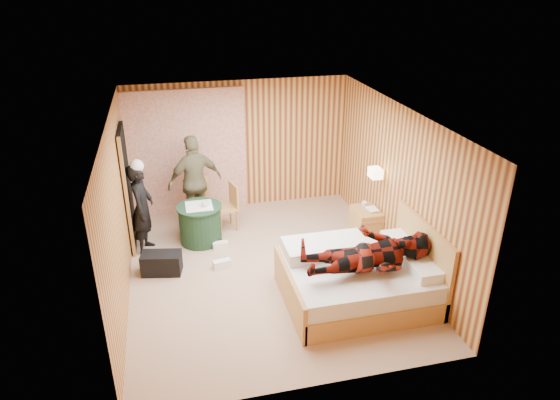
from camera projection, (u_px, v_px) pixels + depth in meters
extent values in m
cube|color=tan|center=(267.00, 270.00, 7.89)|extent=(4.20, 5.00, 0.01)
cube|color=silver|center=(265.00, 115.00, 6.84)|extent=(4.20, 5.00, 0.01)
cube|color=#E7B058|center=(239.00, 146.00, 9.57)|extent=(4.20, 0.02, 2.50)
cube|color=#E7B058|center=(118.00, 212.00, 6.92)|extent=(0.02, 5.00, 2.50)
cube|color=#E7B058|center=(397.00, 185.00, 7.80)|extent=(0.02, 5.00, 2.50)
cube|color=beige|center=(187.00, 153.00, 9.32)|extent=(2.20, 0.08, 2.40)
cube|color=black|center=(128.00, 188.00, 8.26)|extent=(0.06, 0.90, 2.05)
cylinder|color=gold|center=(380.00, 172.00, 8.16)|extent=(0.18, 0.04, 0.04)
cube|color=beige|center=(375.00, 173.00, 8.14)|extent=(0.18, 0.24, 0.16)
cube|color=tan|center=(357.00, 290.00, 7.14)|extent=(2.01, 1.61, 0.30)
cube|color=silver|center=(359.00, 273.00, 7.02)|extent=(1.95, 1.55, 0.25)
cube|color=tan|center=(289.00, 292.00, 6.87)|extent=(0.06, 1.61, 0.56)
cube|color=tan|center=(422.00, 257.00, 7.17)|extent=(0.06, 1.61, 1.11)
cube|color=white|center=(424.00, 269.00, 6.76)|extent=(0.38, 0.55, 0.14)
cube|color=white|center=(399.00, 242.00, 7.44)|extent=(0.38, 0.55, 0.14)
cube|color=silver|center=(325.00, 247.00, 7.26)|extent=(1.21, 0.60, 0.18)
cube|color=tan|center=(366.00, 225.00, 8.68)|extent=(0.42, 0.57, 0.57)
cube|color=tan|center=(366.00, 215.00, 8.60)|extent=(0.44, 0.59, 0.03)
cylinder|color=#1E422A|center=(200.00, 224.00, 8.59)|extent=(0.72, 0.72, 0.65)
cylinder|color=#1E422A|center=(199.00, 207.00, 8.45)|extent=(0.77, 0.77, 0.03)
cube|color=white|center=(199.00, 206.00, 8.45)|extent=(0.56, 0.56, 0.01)
cube|color=tan|center=(197.00, 205.00, 9.02)|extent=(0.48, 0.48, 0.05)
cube|color=tan|center=(197.00, 188.00, 9.08)|extent=(0.42, 0.10, 0.46)
cylinder|color=tan|center=(188.00, 221.00, 8.95)|extent=(0.04, 0.04, 0.43)
cylinder|color=tan|center=(208.00, 212.00, 9.28)|extent=(0.04, 0.04, 0.43)
cube|color=tan|center=(225.00, 208.00, 8.97)|extent=(0.47, 0.47, 0.05)
cube|color=tan|center=(234.00, 195.00, 8.95)|extent=(0.13, 0.38, 0.42)
cylinder|color=tan|center=(215.00, 217.00, 9.12)|extent=(0.04, 0.04, 0.40)
cylinder|color=tan|center=(237.00, 221.00, 9.00)|extent=(0.04, 0.04, 0.40)
cube|color=black|center=(162.00, 263.00, 7.74)|extent=(0.65, 0.43, 0.34)
cube|color=white|center=(220.00, 245.00, 8.48)|extent=(0.27, 0.12, 0.12)
cube|color=white|center=(222.00, 264.00, 7.93)|extent=(0.30, 0.17, 0.13)
imported|color=black|center=(142.00, 208.00, 8.15)|extent=(0.47, 0.62, 1.54)
imported|color=#6C6648|center=(195.00, 182.00, 8.94)|extent=(1.09, 0.70, 1.72)
imported|color=maroon|center=(370.00, 245.00, 6.62)|extent=(0.86, 0.67, 1.77)
imported|color=white|center=(368.00, 210.00, 8.51)|extent=(0.19, 0.24, 0.02)
imported|color=white|center=(368.00, 209.00, 8.50)|extent=(0.17, 0.23, 0.02)
imported|color=white|center=(364.00, 204.00, 8.65)|extent=(0.11, 0.11, 0.09)
imported|color=white|center=(205.00, 204.00, 8.40)|extent=(0.15, 0.15, 0.10)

